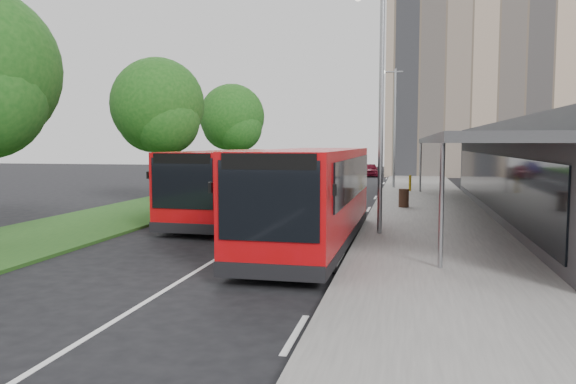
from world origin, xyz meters
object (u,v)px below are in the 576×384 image
at_px(bollard, 410,183).
at_px(lamp_post_near, 379,96).
at_px(lamp_post_far, 393,120).
at_px(tree_mid, 158,111).
at_px(bus_main, 312,197).
at_px(car_near, 370,170).
at_px(bus_second, 235,184).
at_px(litter_bin, 404,198).
at_px(tree_far, 232,121).
at_px(car_far, 353,166).

bearing_deg(bollard, lamp_post_near, -93.87).
bearing_deg(lamp_post_far, tree_mid, -130.68).
distance_m(lamp_post_near, bus_main, 4.27).
xyz_separation_m(lamp_post_near, car_near, (-2.46, 34.90, -4.08)).
height_order(tree_mid, bollard, tree_mid).
bearing_deg(bus_second, litter_bin, 37.90).
bearing_deg(bollard, tree_far, 171.48).
relative_size(bus_main, car_far, 2.75).
xyz_separation_m(tree_far, car_far, (6.28, 24.15, -4.08)).
bearing_deg(lamp_post_near, bus_main, -131.44).
bearing_deg(bus_main, tree_mid, 135.86).
xyz_separation_m(tree_far, bus_main, (9.25, -21.18, -3.18)).
height_order(litter_bin, car_near, car_near).
distance_m(tree_far, lamp_post_near, 22.06).
height_order(tree_far, bus_second, tree_far).
relative_size(lamp_post_near, bus_second, 0.78).
relative_size(bus_main, bus_second, 1.03).
bearing_deg(tree_far, litter_bin, -42.62).
bearing_deg(bus_main, litter_bin, 75.70).
bearing_deg(car_near, car_far, 101.73).
bearing_deg(bus_second, bollard, 65.52).
distance_m(bollard, car_near, 18.06).
bearing_deg(car_far, lamp_post_far, -77.87).
bearing_deg(tree_mid, car_near, 72.71).
xyz_separation_m(tree_mid, bus_second, (5.14, -3.84, -3.28)).
distance_m(lamp_post_far, car_far, 24.06).
bearing_deg(litter_bin, tree_far, 137.38).
bearing_deg(car_far, bus_second, -91.31).
bearing_deg(bus_main, bollard, 81.68).
bearing_deg(tree_mid, lamp_post_near, -32.36).
xyz_separation_m(tree_mid, car_far, (6.28, 36.15, -4.12)).
bearing_deg(tree_mid, tree_far, 90.00).
distance_m(tree_far, lamp_post_far, 11.17).
relative_size(lamp_post_near, litter_bin, 9.30).
bearing_deg(bollard, bus_second, -117.07).
bearing_deg(tree_far, tree_mid, -90.00).
bearing_deg(bus_second, tree_mid, 145.83).
bearing_deg(car_far, bus_main, -85.92).
bearing_deg(car_near, bollard, -82.73).
distance_m(lamp_post_near, car_far, 43.67).
relative_size(lamp_post_far, bus_second, 0.78).
bearing_deg(litter_bin, lamp_post_far, 93.99).
bearing_deg(litter_bin, bus_main, -104.92).
bearing_deg(litter_bin, lamp_post_near, -95.92).
height_order(tree_mid, lamp_post_far, lamp_post_far).
xyz_separation_m(tree_mid, lamp_post_far, (11.13, 12.95, -0.03)).
bearing_deg(lamp_post_near, litter_bin, 84.08).
height_order(tree_far, lamp_post_near, lamp_post_near).
distance_m(bus_second, car_near, 31.89).
height_order(bus_second, car_near, bus_second).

